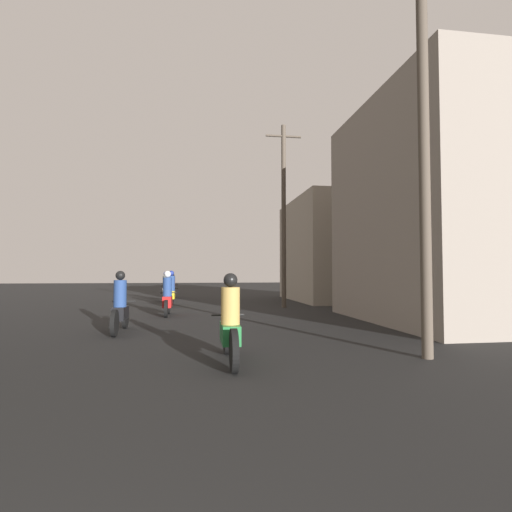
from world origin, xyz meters
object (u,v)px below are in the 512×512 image
object	(u,v)px
motorcycle_white	(166,289)
motorcycle_blue	(172,288)
building_right_far	(329,250)
utility_pole_near	(424,147)
motorcycle_red	(167,298)
motorcycle_yellow	(171,292)
motorcycle_green	(230,327)
motorcycle_black	(120,308)
building_right_near	(447,211)
utility_pole_far	(284,212)

from	to	relation	value
motorcycle_white	motorcycle_blue	xyz separation A→B (m)	(0.20, 2.60, -0.04)
building_right_far	utility_pole_near	size ratio (longest dim) A/B	1.00
building_right_far	motorcycle_white	bearing A→B (deg)	176.35
motorcycle_red	motorcycle_white	world-z (taller)	motorcycle_red
utility_pole_near	motorcycle_yellow	bearing A→B (deg)	113.42
motorcycle_yellow	building_right_far	size ratio (longest dim) A/B	0.28
motorcycle_red	motorcycle_yellow	world-z (taller)	motorcycle_yellow
motorcycle_green	motorcycle_black	bearing A→B (deg)	132.87
motorcycle_black	motorcycle_white	xyz separation A→B (m)	(0.34, 11.19, 0.01)
motorcycle_blue	utility_pole_near	xyz separation A→B (m)	(5.50, -17.84, 3.23)
motorcycle_black	building_right_near	world-z (taller)	building_right_near
motorcycle_green	utility_pole_far	size ratio (longest dim) A/B	0.26
building_right_near	utility_pole_far	world-z (taller)	utility_pole_far
motorcycle_black	motorcycle_red	size ratio (longest dim) A/B	1.15
building_right_near	utility_pole_near	xyz separation A→B (m)	(-3.75, -4.86, 0.34)
motorcycle_blue	utility_pole_far	xyz separation A→B (m)	(5.23, -7.30, 3.63)
utility_pole_near	utility_pole_far	distance (m)	10.55
motorcycle_yellow	motorcycle_white	world-z (taller)	motorcycle_yellow
motorcycle_white	motorcycle_blue	size ratio (longest dim) A/B	0.98
motorcycle_green	motorcycle_white	distance (m)	15.21
building_right_near	motorcycle_white	bearing A→B (deg)	132.29
motorcycle_blue	building_right_near	xyz separation A→B (m)	(9.25, -12.98, 2.89)
motorcycle_green	motorcycle_white	world-z (taller)	motorcycle_white
motorcycle_yellow	utility_pole_near	size ratio (longest dim) A/B	0.28
utility_pole_near	motorcycle_black	bearing A→B (deg)	146.08
motorcycle_black	building_right_near	bearing A→B (deg)	11.51
motorcycle_blue	building_right_far	distance (m)	9.52
motorcycle_blue	building_right_near	world-z (taller)	building_right_near
motorcycle_green	utility_pole_far	bearing A→B (deg)	82.44
building_right_near	building_right_far	bearing A→B (deg)	93.12
motorcycle_yellow	utility_pole_far	distance (m)	6.29
building_right_near	building_right_far	xyz separation A→B (m)	(-0.53, 9.82, -0.70)
motorcycle_green	motorcycle_yellow	bearing A→B (deg)	108.03
building_right_far	motorcycle_blue	bearing A→B (deg)	160.03
motorcycle_red	building_right_near	size ratio (longest dim) A/B	0.26
motorcycle_green	motorcycle_red	distance (m)	7.94
motorcycle_yellow	motorcycle_white	size ratio (longest dim) A/B	1.06
motorcycle_black	motorcycle_white	world-z (taller)	motorcycle_white
motorcycle_blue	utility_pole_near	bearing A→B (deg)	-64.60
motorcycle_red	motorcycle_yellow	distance (m)	4.07
motorcycle_red	utility_pole_near	bearing A→B (deg)	-49.10
motorcycle_green	building_right_far	world-z (taller)	building_right_far
motorcycle_blue	utility_pole_far	distance (m)	9.69
motorcycle_green	building_right_near	bearing A→B (deg)	42.61
motorcycle_green	building_right_far	size ratio (longest dim) A/B	0.29
motorcycle_black	utility_pole_near	world-z (taller)	utility_pole_near
motorcycle_white	building_right_near	distance (m)	14.32
building_right_near	motorcycle_yellow	bearing A→B (deg)	141.29
building_right_far	motorcycle_green	bearing A→B (deg)	-114.97
motorcycle_green	utility_pole_far	distance (m)	11.44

